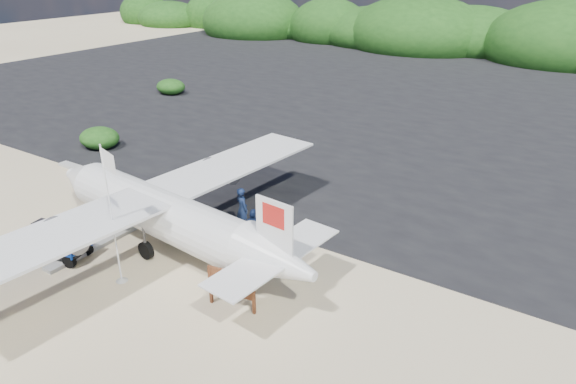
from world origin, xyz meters
name	(u,v)px	position (x,y,z in m)	size (l,w,h in m)	color
ground	(175,285)	(0.00, 0.00, 0.00)	(160.00, 160.00, 0.00)	beige
asphalt_apron	(443,101)	(0.00, 30.00, 0.00)	(90.00, 50.00, 0.04)	#B2B2B2
lagoon	(56,207)	(-9.00, 1.50, 0.00)	(9.00, 7.00, 0.40)	#B2B2B2
vegetation_band	(510,55)	(0.00, 55.00, 0.00)	(124.00, 8.00, 4.40)	#B2B2B2
baggage_cart	(61,257)	(-5.04, -1.02, 0.00)	(2.40, 1.37, 1.20)	#0B35A5
flagpole	(122,281)	(-1.81, -0.83, 0.00)	(1.03, 0.43, 5.14)	white
signboard	(233,308)	(2.48, 0.11, 0.00)	(1.78, 0.17, 1.47)	brown
crew_a	(242,209)	(-0.53, 4.56, 0.95)	(0.69, 0.46, 1.90)	#111F43
crew_b	(207,241)	(-0.18, 1.96, 0.78)	(0.76, 0.59, 1.56)	#111F43
crew_c	(254,233)	(1.14, 3.16, 0.98)	(1.15, 0.48, 1.96)	#111F43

